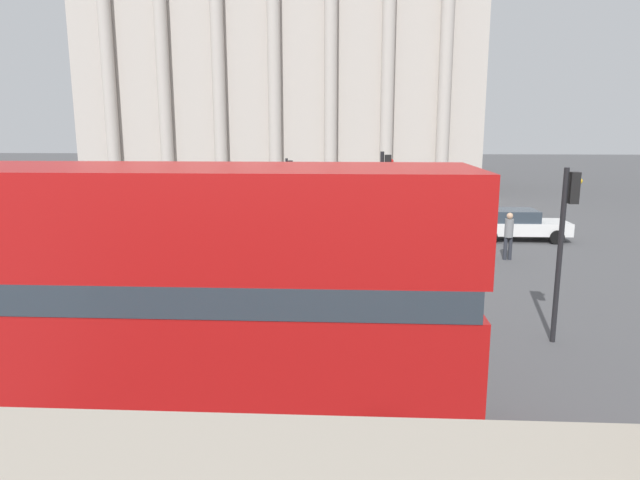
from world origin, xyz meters
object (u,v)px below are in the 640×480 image
Objects in this scene: traffic_light_mid at (384,198)px; pedestrian_blue at (186,218)px; traffic_light_far at (289,183)px; car_white at (517,224)px; pedestrian_grey at (509,233)px; pedestrian_white at (294,207)px; traffic_light_near at (565,231)px; plaza_building_left at (284,25)px; double_decker_bus at (120,290)px.

traffic_light_mid reaches higher than pedestrian_blue.
traffic_light_mid is at bearing -65.58° from traffic_light_far.
car_white is at bearing 48.26° from traffic_light_mid.
traffic_light_far is 10.55m from pedestrian_grey.
pedestrian_grey reaches higher than pedestrian_blue.
traffic_light_far is 1.92× the size of pedestrian_white.
traffic_light_far is at bearing 119.04° from traffic_light_near.
car_white is (12.65, -21.40, -11.91)m from plaza_building_left.
plaza_building_left is at bearing -121.08° from pedestrian_white.
plaza_building_left is 30.78m from traffic_light_mid.
car_white is (10.26, -1.74, -1.57)m from traffic_light_far.
double_decker_bus is at bearing -155.77° from car_white.
double_decker_bus reaches higher than traffic_light_near.
pedestrian_blue is at bearing -4.13° from pedestrian_white.
double_decker_bus reaches higher than pedestrian_white.
pedestrian_blue is (-3.62, 16.03, -1.47)m from double_decker_bus.
pedestrian_blue is at bearing 105.62° from pedestrian_grey.
double_decker_bus is at bearing 48.74° from pedestrian_white.
traffic_light_near is (10.15, -33.63, -9.97)m from plaza_building_left.
pedestrian_blue is (-14.57, -0.62, 0.25)m from car_white.
traffic_light_mid reaches higher than car_white.
car_white is 10.40m from pedestrian_white.
plaza_building_left is 22.34m from traffic_light_far.
traffic_light_mid is at bearing -164.18° from car_white.
plaza_building_left is 7.34× the size of traffic_light_near.
traffic_light_mid is at bearing 152.54° from pedestrian_grey.
car_white is at bearing 61.02° from double_decker_bus.
plaza_building_left reaches higher than traffic_light_mid.
traffic_light_mid is (-3.77, 5.20, 0.06)m from traffic_light_near.
traffic_light_near is at bearing 78.62° from pedestrian_white.
pedestrian_grey is (8.69, -6.33, -0.01)m from pedestrian_white.
plaza_building_left reaches higher than pedestrian_blue.
pedestrian_blue reaches higher than car_white.
traffic_light_mid is 10.37m from pedestrian_white.
pedestrian_grey is at bearing 82.55° from traffic_light_near.
plaza_building_left is at bearing 88.15° from car_white.
pedestrian_grey is (-1.41, -3.87, 0.33)m from car_white.
double_decker_bus is 6.10× the size of pedestrian_white.
pedestrian_white is at bearing 38.52° from pedestrian_blue.
traffic_light_far is 10.53m from car_white.
car_white is at bearing -9.62° from traffic_light_far.
pedestrian_white is at bearing -82.34° from plaza_building_left.
double_decker_bus reaches higher than pedestrian_blue.
traffic_light_far is 1.93× the size of pedestrian_grey.
traffic_light_near reaches higher than pedestrian_white.
traffic_light_mid is at bearing 73.21° from pedestrian_white.
double_decker_bus is 16.01m from pedestrian_grey.
pedestrian_grey is (4.87, 3.17, -1.67)m from traffic_light_mid.
plaza_building_left reaches higher than pedestrian_grey.
pedestrian_blue is (-12.07, 11.61, -1.69)m from traffic_light_near.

